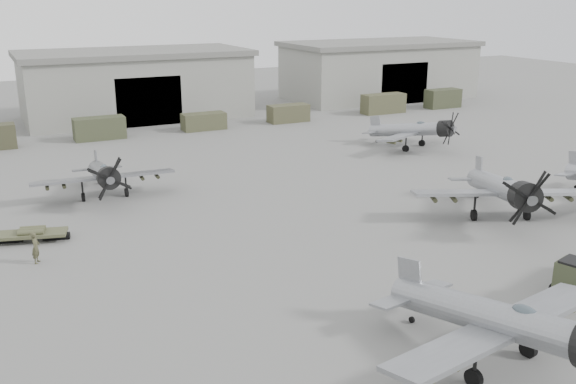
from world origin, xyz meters
name	(u,v)px	position (x,y,z in m)	size (l,w,h in m)	color
ground	(432,319)	(0.00, 0.00, 0.00)	(220.00, 220.00, 0.00)	#5D5D5B
hangar_center	(135,84)	(0.00, 61.96, 4.37)	(29.00, 14.80, 8.70)	gray
hangar_right	(379,70)	(38.00, 61.96, 4.37)	(29.00, 14.80, 8.70)	gray
support_truck_3	(99,128)	(-7.06, 50.00, 1.24)	(5.57, 2.20, 2.49)	#3B402A
support_truck_4	(204,121)	(5.17, 50.00, 1.00)	(5.19, 2.20, 2.00)	#43452D
support_truck_5	(288,113)	(16.47, 50.00, 1.10)	(5.19, 2.20, 2.19)	#44442D
support_truck_6	(383,104)	(30.92, 50.00, 1.31)	(6.09, 2.20, 2.63)	#46462E
support_truck_7	(443,98)	(41.13, 50.00, 1.32)	(5.16, 2.20, 2.64)	#373C27
aircraft_near_1	(509,324)	(-0.18, -5.11, 2.30)	(12.73, 11.46, 5.05)	gray
aircraft_mid_2	(504,189)	(13.71, 9.65, 2.32)	(12.45, 11.29, 5.11)	#96989E
aircraft_far_0	(104,174)	(-10.82, 27.24, 2.02)	(11.11, 9.99, 4.44)	gray
aircraft_far_1	(416,130)	(21.80, 30.61, 2.03)	(10.97, 9.93, 4.47)	#95979D
ground_crew	(36,247)	(-16.99, 16.16, 0.98)	(0.72, 0.47, 1.96)	#45442D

